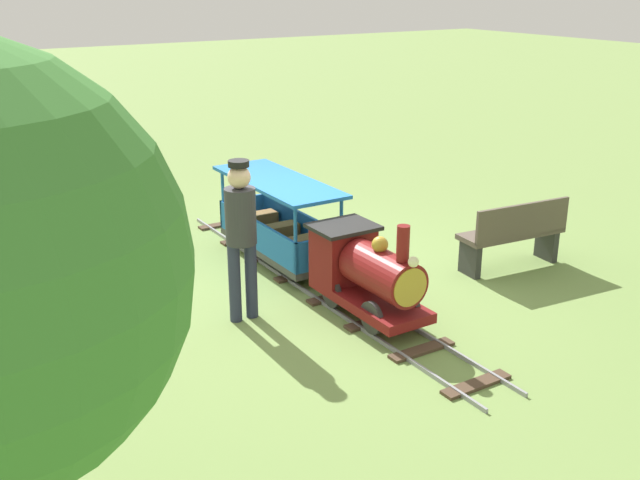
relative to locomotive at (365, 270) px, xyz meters
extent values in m
plane|color=#75934C|center=(0.00, -1.20, -0.49)|extent=(60.00, 60.00, 0.00)
cube|color=gray|center=(-0.22, -0.87, -0.47)|extent=(0.03, 5.70, 0.04)
cube|color=gray|center=(0.22, -0.87, -0.47)|extent=(0.03, 5.70, 0.04)
cube|color=#4C3828|center=(0.00, -3.36, -0.47)|extent=(0.68, 0.14, 0.03)
cube|color=#4C3828|center=(0.00, -2.65, -0.47)|extent=(0.68, 0.14, 0.03)
cube|color=#4C3828|center=(0.00, -1.94, -0.47)|extent=(0.68, 0.14, 0.03)
cube|color=#4C3828|center=(0.00, -1.23, -0.47)|extent=(0.68, 0.14, 0.03)
cube|color=#4C3828|center=(0.00, -0.51, -0.47)|extent=(0.68, 0.14, 0.03)
cube|color=#4C3828|center=(0.00, 0.20, -0.47)|extent=(0.68, 0.14, 0.03)
cube|color=#4C3828|center=(0.00, 0.91, -0.47)|extent=(0.68, 0.14, 0.03)
cube|color=#4C3828|center=(0.00, 1.62, -0.47)|extent=(0.68, 0.14, 0.03)
cube|color=maroon|center=(0.00, 0.08, -0.28)|extent=(0.56, 1.40, 0.10)
cylinder|color=maroon|center=(0.00, 0.28, 0.07)|extent=(0.44, 0.85, 0.44)
cylinder|color=#B7932D|center=(0.00, 0.70, 0.07)|extent=(0.37, 0.02, 0.37)
cylinder|color=maroon|center=(0.00, 0.58, 0.46)|extent=(0.12, 0.12, 0.34)
sphere|color=#B7932D|center=(0.00, 0.23, 0.34)|extent=(0.16, 0.16, 0.16)
cube|color=maroon|center=(0.00, -0.40, 0.05)|extent=(0.56, 0.45, 0.55)
cube|color=black|center=(0.00, -0.40, 0.34)|extent=(0.64, 0.53, 0.04)
sphere|color=#F2EAB2|center=(0.00, 0.73, 0.33)|extent=(0.10, 0.10, 0.10)
cylinder|color=#2D2D2D|center=(-0.22, 0.43, -0.29)|extent=(0.05, 0.32, 0.32)
cylinder|color=#2D2D2D|center=(0.22, 0.43, -0.29)|extent=(0.05, 0.32, 0.32)
cylinder|color=#2D2D2D|center=(-0.22, -0.27, -0.29)|extent=(0.05, 0.32, 0.32)
cylinder|color=#2D2D2D|center=(0.22, -0.27, -0.29)|extent=(0.05, 0.32, 0.32)
cube|color=#3F3F3F|center=(0.00, -1.77, -0.31)|extent=(0.64, 1.90, 0.08)
cube|color=blue|center=(-0.30, -1.77, -0.09)|extent=(0.04, 1.90, 0.35)
cube|color=blue|center=(0.30, -1.77, -0.09)|extent=(0.04, 1.90, 0.35)
cube|color=blue|center=(0.00, -0.84, -0.09)|extent=(0.64, 0.04, 0.35)
cube|color=blue|center=(0.00, -2.70, -0.09)|extent=(0.64, 0.04, 0.35)
cylinder|color=blue|center=(-0.29, -0.87, 0.11)|extent=(0.04, 0.04, 0.75)
cylinder|color=blue|center=(0.29, -0.87, 0.11)|extent=(0.04, 0.04, 0.75)
cylinder|color=blue|center=(-0.29, -2.67, 0.11)|extent=(0.04, 0.04, 0.75)
cylinder|color=blue|center=(0.29, -2.67, 0.11)|extent=(0.04, 0.04, 0.75)
cube|color=blue|center=(0.00, -1.77, 0.50)|extent=(0.74, 2.00, 0.04)
cube|color=olive|center=(0.00, -2.30, -0.15)|extent=(0.48, 0.20, 0.24)
cube|color=olive|center=(0.00, -1.77, -0.15)|extent=(0.48, 0.20, 0.24)
cube|color=olive|center=(0.00, -1.24, -0.15)|extent=(0.48, 0.20, 0.24)
cylinder|color=#262626|center=(-0.22, -1.11, -0.33)|extent=(0.04, 0.24, 0.24)
cylinder|color=#262626|center=(0.22, -1.11, -0.33)|extent=(0.04, 0.24, 0.24)
cylinder|color=#262626|center=(-0.22, -2.44, -0.33)|extent=(0.04, 0.24, 0.24)
cylinder|color=#262626|center=(0.22, -2.44, -0.33)|extent=(0.04, 0.24, 0.24)
cylinder|color=#282D47|center=(0.97, -0.58, -0.09)|extent=(0.12, 0.12, 0.80)
cylinder|color=#282D47|center=(1.15, -0.58, -0.09)|extent=(0.12, 0.12, 0.80)
cylinder|color=#333338|center=(1.06, -0.58, 0.59)|extent=(0.30, 0.30, 0.55)
sphere|color=beige|center=(1.06, -0.58, 0.97)|extent=(0.22, 0.22, 0.22)
cylinder|color=black|center=(1.06, -0.58, 1.10)|extent=(0.20, 0.20, 0.06)
cube|color=brown|center=(-2.20, -0.19, -0.07)|extent=(1.33, 0.52, 0.06)
cube|color=brown|center=(-2.19, -0.01, 0.13)|extent=(1.30, 0.16, 0.40)
cube|color=#333333|center=(-1.64, -0.24, -0.28)|extent=(0.11, 0.33, 0.42)
cube|color=#333333|center=(-2.77, -0.13, -0.28)|extent=(0.11, 0.33, 0.42)
camera|label=1|loc=(4.00, 5.55, 2.76)|focal=41.79mm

